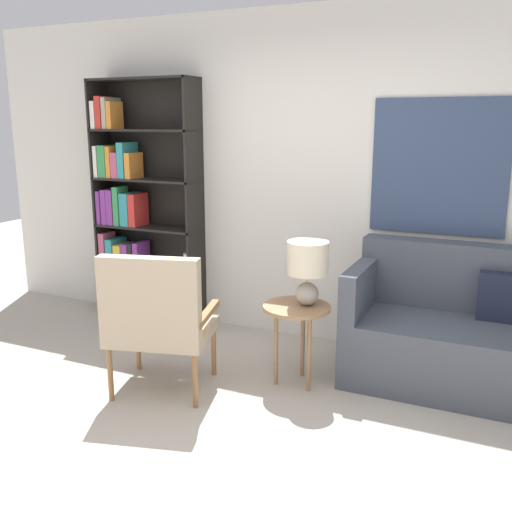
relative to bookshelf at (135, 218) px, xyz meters
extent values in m
plane|color=#B2A899|center=(1.60, -1.84, -0.95)|extent=(14.00, 14.00, 0.00)
cube|color=silver|center=(1.60, 0.19, 0.40)|extent=(6.40, 0.06, 2.70)
cube|color=#334260|center=(2.64, 0.14, 0.54)|extent=(0.98, 0.02, 0.99)
cube|color=black|center=(-0.36, 0.01, 0.14)|extent=(0.02, 0.30, 2.18)
cube|color=black|center=(0.64, 0.01, 0.14)|extent=(0.02, 0.30, 2.18)
cube|color=black|center=(0.14, 0.01, 1.23)|extent=(1.02, 0.30, 0.02)
cube|color=black|center=(0.14, 0.01, -0.94)|extent=(1.02, 0.30, 0.02)
cube|color=black|center=(0.14, 0.15, 0.14)|extent=(1.02, 0.01, 2.18)
cube|color=black|center=(0.14, 0.01, -0.50)|extent=(1.02, 0.30, 0.02)
cube|color=black|center=(-0.29, -0.03, -0.81)|extent=(0.09, 0.21, 0.24)
cube|color=teal|center=(-0.21, -0.01, -0.78)|extent=(0.07, 0.24, 0.29)
cube|color=#338C4C|center=(-0.12, -0.01, -0.75)|extent=(0.08, 0.25, 0.36)
cube|color=gold|center=(-0.03, -0.03, -0.76)|extent=(0.07, 0.20, 0.33)
cube|color=#7A338C|center=(0.06, -0.03, -0.77)|extent=(0.09, 0.22, 0.31)
cube|color=#B24C6B|center=(0.15, -0.03, -0.75)|extent=(0.08, 0.21, 0.35)
cube|color=black|center=(0.14, 0.01, -0.07)|extent=(1.02, 0.30, 0.02)
cube|color=#B24C6B|center=(-0.30, -0.05, -0.32)|extent=(0.06, 0.18, 0.34)
cube|color=teal|center=(-0.22, -0.01, -0.35)|extent=(0.07, 0.24, 0.29)
cube|color=gold|center=(-0.13, -0.03, -0.37)|extent=(0.08, 0.21, 0.24)
cube|color=#7A338C|center=(-0.05, -0.04, -0.36)|extent=(0.06, 0.18, 0.26)
cube|color=black|center=(0.02, -0.01, -0.36)|extent=(0.05, 0.24, 0.27)
cube|color=#7A338C|center=(0.08, -0.03, -0.35)|extent=(0.05, 0.20, 0.28)
cylinder|color=white|center=(0.56, 0.01, -0.39)|extent=(0.10, 0.10, 0.22)
cube|color=black|center=(0.14, 0.01, 0.36)|extent=(1.02, 0.30, 0.02)
cube|color=#7A338C|center=(-0.32, -0.05, 0.09)|extent=(0.04, 0.17, 0.31)
cube|color=#7A338C|center=(-0.25, -0.04, 0.10)|extent=(0.05, 0.20, 0.32)
cube|color=#7A338C|center=(-0.19, -0.05, 0.10)|extent=(0.07, 0.17, 0.32)
cube|color=#338C4C|center=(-0.11, -0.05, 0.12)|extent=(0.06, 0.17, 0.35)
cube|color=teal|center=(-0.03, -0.02, 0.09)|extent=(0.09, 0.23, 0.30)
cube|color=red|center=(0.06, -0.02, 0.09)|extent=(0.07, 0.22, 0.30)
cube|color=black|center=(0.14, 0.01, 0.79)|extent=(1.02, 0.30, 0.02)
cube|color=silver|center=(-0.32, -0.03, 0.51)|extent=(0.04, 0.21, 0.28)
cube|color=#338C4C|center=(-0.24, -0.01, 0.51)|extent=(0.08, 0.24, 0.29)
cube|color=orange|center=(-0.17, -0.02, 0.51)|extent=(0.05, 0.24, 0.28)
cube|color=#B24C6B|center=(-0.11, -0.05, 0.49)|extent=(0.07, 0.17, 0.23)
cube|color=teal|center=(-0.04, -0.02, 0.53)|extent=(0.07, 0.23, 0.32)
cube|color=orange|center=(0.04, -0.03, 0.48)|extent=(0.05, 0.21, 0.23)
cube|color=silver|center=(-0.31, -0.05, 0.92)|extent=(0.05, 0.17, 0.24)
cube|color=red|center=(-0.25, -0.04, 0.94)|extent=(0.06, 0.18, 0.28)
cube|color=gray|center=(-0.19, -0.02, 0.94)|extent=(0.05, 0.23, 0.27)
cube|color=orange|center=(-0.13, -0.04, 0.92)|extent=(0.05, 0.18, 0.24)
cylinder|color=olive|center=(1.28, -0.85, -0.76)|extent=(0.04, 0.04, 0.38)
cylinder|color=olive|center=(0.71, -1.00, -0.76)|extent=(0.04, 0.04, 0.38)
cylinder|color=olive|center=(1.40, -1.34, -0.76)|extent=(0.04, 0.04, 0.38)
cylinder|color=olive|center=(0.84, -1.48, -0.76)|extent=(0.04, 0.04, 0.38)
cube|color=tan|center=(1.06, -1.17, -0.53)|extent=(0.79, 0.73, 0.08)
cube|color=tan|center=(1.12, -1.40, -0.22)|extent=(0.66, 0.27, 0.53)
cube|color=olive|center=(1.36, -1.09, -0.39)|extent=(0.18, 0.52, 0.04)
cube|color=olive|center=(0.76, -1.25, -0.39)|extent=(0.18, 0.52, 0.04)
cube|color=#474C56|center=(3.18, -0.30, -0.71)|extent=(2.05, 0.82, 0.47)
cube|color=#474C56|center=(3.18, 0.01, -0.23)|extent=(2.05, 0.20, 0.49)
cube|color=#474C56|center=(2.21, -0.30, -0.30)|extent=(0.12, 0.82, 0.35)
cube|color=#1E2338|center=(3.18, -0.14, -0.31)|extent=(0.36, 0.12, 0.34)
cylinder|color=#99704C|center=(1.87, -0.74, -0.38)|extent=(0.47, 0.47, 0.02)
cylinder|color=#99704C|center=(1.87, -0.60, -0.67)|extent=(0.03, 0.03, 0.55)
cylinder|color=#99704C|center=(1.75, -0.81, -0.67)|extent=(0.03, 0.03, 0.55)
cylinder|color=#99704C|center=(1.99, -0.81, -0.67)|extent=(0.03, 0.03, 0.55)
ellipsoid|color=#A59E93|center=(1.93, -0.70, -0.28)|extent=(0.16, 0.16, 0.16)
cylinder|color=tan|center=(1.93, -0.70, -0.17)|extent=(0.02, 0.02, 0.06)
cylinder|color=beige|center=(1.93, -0.70, -0.03)|extent=(0.28, 0.28, 0.22)
camera|label=1|loc=(3.17, -4.25, 0.87)|focal=40.00mm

